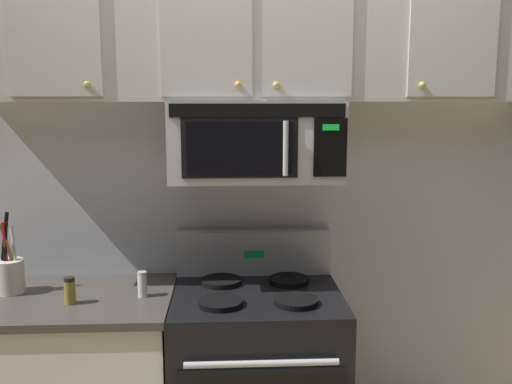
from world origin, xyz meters
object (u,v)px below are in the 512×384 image
Objects in this scene: salt_shaker at (142,284)px; stove_range at (257,382)px; over_range_microwave at (255,141)px; utensil_crock_cream at (10,273)px; spice_jar at (70,291)px.

stove_range is at bearing 1.85° from salt_shaker.
stove_range is 1.47× the size of over_range_microwave.
salt_shaker is at bearing -178.15° from stove_range.
over_range_microwave is 0.81m from salt_shaker.
stove_range is at bearing -89.86° from over_range_microwave.
spice_jar is at bearing -26.87° from utensil_crock_cream.
spice_jar is (-0.80, -0.09, 0.49)m from stove_range.
utensil_crock_cream is 3.17× the size of spice_jar.
over_range_microwave is 2.07× the size of utensil_crock_cream.
salt_shaker is 0.30m from spice_jar.
over_range_microwave reaches higher than spice_jar.
over_range_microwave is at bearing 2.72° from utensil_crock_cream.
spice_jar reaches higher than salt_shaker.
utensil_crock_cream reaches higher than stove_range.
stove_range is 9.70× the size of spice_jar.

